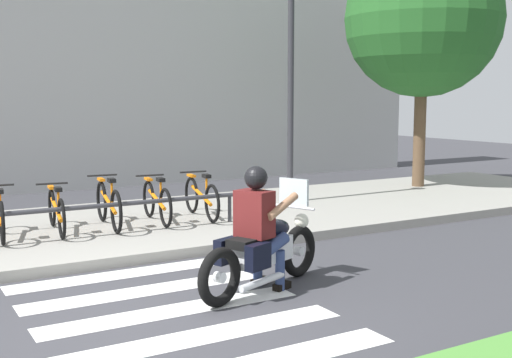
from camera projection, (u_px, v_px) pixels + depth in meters
ground_plane at (130, 319)px, 6.44m from camera, size 48.00×48.00×0.00m
sidewalk at (40, 236)px, 9.95m from camera, size 24.00×4.40×0.15m
crosswalk_stripe_1 at (206, 335)px, 5.98m from camera, size 2.80×0.40×0.01m
crosswalk_stripe_2 at (172, 311)px, 6.67m from camera, size 2.80×0.40×0.01m
crosswalk_stripe_3 at (145, 291)px, 7.35m from camera, size 2.80×0.40×0.01m
crosswalk_stripe_4 at (122, 274)px, 8.04m from camera, size 2.80×0.40×0.01m
motorcycle at (263, 251)px, 7.33m from camera, size 2.01×0.97×1.23m
rider at (259, 220)px, 7.23m from camera, size 0.75×0.69×1.44m
bicycle_1 at (0, 215)px, 9.36m from camera, size 0.48×1.63×0.75m
bicycle_2 at (56, 211)px, 9.77m from camera, size 0.48×1.65×0.72m
bicycle_3 at (109, 204)px, 10.17m from camera, size 0.48×1.75×0.80m
bicycle_4 at (157, 201)px, 10.57m from camera, size 0.48×1.61×0.76m
bicycle_5 at (201, 197)px, 10.97m from camera, size 0.48×1.66×0.77m
bike_rack at (93, 208)px, 9.48m from camera, size 4.63×0.07×0.49m
street_lamp at (291, 65)px, 12.39m from camera, size 0.28×0.28×4.67m
tree_near_rack at (423, 19)px, 14.50m from camera, size 3.53×3.53×5.72m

